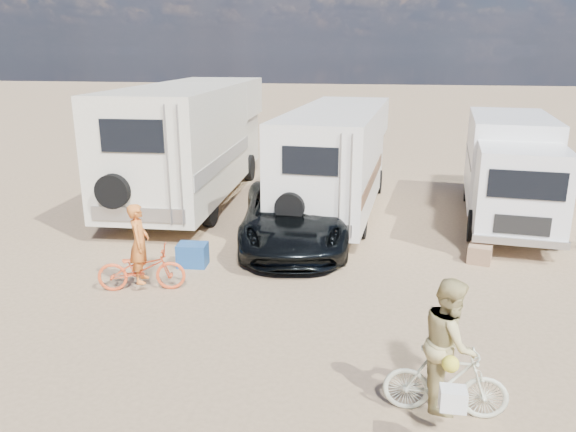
% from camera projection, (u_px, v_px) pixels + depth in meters
% --- Properties ---
extents(ground, '(140.00, 140.00, 0.00)m').
position_uv_depth(ground, '(314.00, 316.00, 9.53)').
color(ground, '#A28361').
rests_on(ground, ground).
extents(rv_main, '(2.76, 7.77, 2.89)m').
position_uv_depth(rv_main, '(337.00, 161.00, 15.48)').
color(rv_main, silver).
rests_on(rv_main, ground).
extents(rv_left, '(3.02, 9.10, 3.44)m').
position_uv_depth(rv_left, '(193.00, 143.00, 16.68)').
color(rv_left, beige).
rests_on(rv_left, ground).
extents(box_truck, '(2.73, 6.56, 2.72)m').
position_uv_depth(box_truck, '(510.00, 172.00, 14.43)').
color(box_truck, white).
rests_on(box_truck, ground).
extents(dark_suv, '(3.09, 5.30, 1.39)m').
position_uv_depth(dark_suv, '(292.00, 214.00, 13.03)').
color(dark_suv, black).
rests_on(dark_suv, ground).
extents(bike_man, '(1.73, 0.96, 0.86)m').
position_uv_depth(bike_man, '(141.00, 269.00, 10.47)').
color(bike_man, '#DC4E22').
rests_on(bike_man, ground).
extents(bike_woman, '(1.54, 0.49, 0.92)m').
position_uv_depth(bike_woman, '(445.00, 382.00, 6.84)').
color(bike_woman, beige).
rests_on(bike_woman, ground).
extents(rider_man, '(0.49, 0.63, 1.52)m').
position_uv_depth(rider_man, '(140.00, 252.00, 10.38)').
color(rider_man, orange).
rests_on(rider_man, ground).
extents(rider_woman, '(0.66, 0.83, 1.65)m').
position_uv_depth(rider_woman, '(448.00, 356.00, 6.73)').
color(rider_woman, tan).
rests_on(rider_woman, ground).
extents(cooler, '(0.64, 0.48, 0.49)m').
position_uv_depth(cooler, '(193.00, 255.00, 11.71)').
color(cooler, navy).
rests_on(cooler, ground).
extents(crate, '(0.58, 0.58, 0.38)m').
position_uv_depth(crate, '(480.00, 254.00, 11.92)').
color(crate, '#8D684C').
rests_on(crate, ground).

